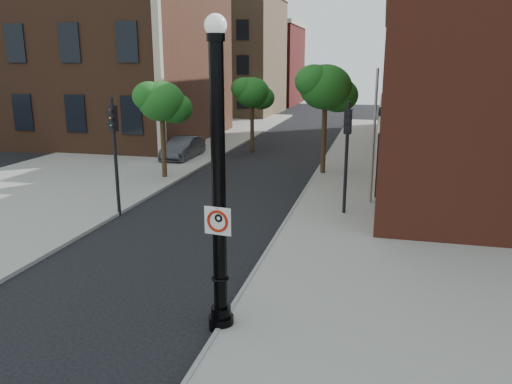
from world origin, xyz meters
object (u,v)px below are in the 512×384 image
(lamppost, at_px, (219,195))
(traffic_signal_right, at_px, (347,140))
(parked_car, at_px, (183,148))
(no_parking_sign, at_px, (218,221))
(traffic_signal_left, at_px, (114,138))

(lamppost, xyz_separation_m, traffic_signal_right, (1.88, 8.63, -0.12))
(parked_car, distance_m, traffic_signal_right, 13.45)
(parked_car, bearing_deg, lamppost, -65.79)
(no_parking_sign, height_order, parked_car, no_parking_sign)
(lamppost, relative_size, traffic_signal_left, 1.48)
(lamppost, bearing_deg, traffic_signal_left, 132.00)
(no_parking_sign, relative_size, traffic_signal_right, 0.14)
(lamppost, distance_m, traffic_signal_right, 8.84)
(no_parking_sign, bearing_deg, traffic_signal_right, 84.98)
(traffic_signal_left, xyz_separation_m, traffic_signal_right, (7.93, 1.91, -0.09))
(lamppost, distance_m, no_parking_sign, 0.50)
(traffic_signal_left, bearing_deg, parked_car, 115.54)
(no_parking_sign, xyz_separation_m, traffic_signal_right, (1.86, 8.79, 0.35))
(lamppost, relative_size, traffic_signal_right, 1.52)
(lamppost, distance_m, traffic_signal_left, 9.04)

